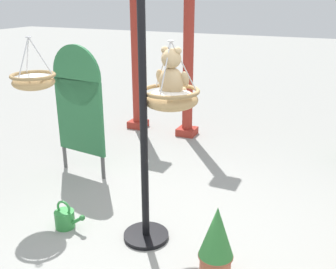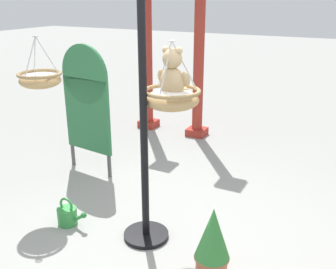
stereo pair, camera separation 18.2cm
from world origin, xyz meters
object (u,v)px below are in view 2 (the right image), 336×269
teddy_bear (173,76)px  greenhouse_pillar_left (199,55)px  display_pole_central (145,160)px  potted_plant_tall_leafy (212,245)px  greenhouse_pillar_right (147,55)px  watering_can (68,215)px  display_sign_board (86,100)px  hanging_basket_with_teddy (172,98)px  hanging_basket_left_high (40,79)px

teddy_bear → greenhouse_pillar_left: size_ratio=0.16×
display_pole_central → potted_plant_tall_leafy: size_ratio=3.80×
display_pole_central → teddy_bear: bearing=61.2°
greenhouse_pillar_right → watering_can: greenhouse_pillar_right is taller
display_sign_board → potted_plant_tall_leafy: bearing=-29.7°
display_pole_central → greenhouse_pillar_left: size_ratio=0.93×
teddy_bear → watering_can: teddy_bear is taller
hanging_basket_with_teddy → greenhouse_pillar_left: size_ratio=0.22×
greenhouse_pillar_left → greenhouse_pillar_right: bearing=179.0°
display_pole_central → potted_plant_tall_leafy: 0.97m
teddy_bear → display_sign_board: size_ratio=0.27×
teddy_bear → greenhouse_pillar_left: (-0.87, 2.65, -0.22)m
hanging_basket_with_teddy → potted_plant_tall_leafy: 1.32m
display_pole_central → potted_plant_tall_leafy: bearing=-20.0°
hanging_basket_with_teddy → watering_can: 1.65m
teddy_bear → watering_can: size_ratio=1.30×
greenhouse_pillar_right → greenhouse_pillar_left: bearing=-1.0°
teddy_bear → greenhouse_pillar_right: 3.23m
greenhouse_pillar_left → potted_plant_tall_leafy: size_ratio=4.09×
teddy_bear → potted_plant_tall_leafy: (0.64, -0.56, -1.22)m
hanging_basket_with_teddy → watering_can: size_ratio=1.77×
hanging_basket_left_high → greenhouse_pillar_left: size_ratio=0.20×
potted_plant_tall_leafy → hanging_basket_with_teddy: bearing=140.0°
hanging_basket_with_teddy → greenhouse_pillar_right: greenhouse_pillar_right is taller
greenhouse_pillar_right → potted_plant_tall_leafy: greenhouse_pillar_right is taller
teddy_bear → greenhouse_pillar_right: (-1.81, 2.66, -0.29)m
hanging_basket_with_teddy → greenhouse_pillar_right: bearing=124.1°
hanging_basket_with_teddy → greenhouse_pillar_right: 3.24m
teddy_bear → hanging_basket_left_high: 1.57m
hanging_basket_left_high → display_sign_board: hanging_basket_left_high is taller
display_pole_central → greenhouse_pillar_left: (-0.72, 2.92, 0.52)m
greenhouse_pillar_right → display_sign_board: bearing=-83.3°
hanging_basket_with_teddy → potted_plant_tall_leafy: hanging_basket_with_teddy is taller
potted_plant_tall_leafy → display_sign_board: display_sign_board is taller
hanging_basket_with_teddy → greenhouse_pillar_right: (-1.81, 2.68, -0.10)m
hanging_basket_with_teddy → teddy_bear: bearing=90.0°
hanging_basket_with_teddy → teddy_bear: hanging_basket_with_teddy is taller
potted_plant_tall_leafy → watering_can: potted_plant_tall_leafy is taller
hanging_basket_with_teddy → potted_plant_tall_leafy: (0.64, -0.54, -1.02)m
potted_plant_tall_leafy → hanging_basket_left_high: bearing=167.0°
hanging_basket_with_teddy → potted_plant_tall_leafy: bearing=-40.0°
greenhouse_pillar_left → display_sign_board: size_ratio=1.66×
display_pole_central → hanging_basket_left_high: bearing=171.2°
greenhouse_pillar_left → display_sign_board: greenhouse_pillar_left is taller
greenhouse_pillar_right → watering_can: (0.83, -3.11, -1.17)m
display_pole_central → watering_can: 1.11m
hanging_basket_left_high → display_pole_central: bearing=-8.8°
hanging_basket_left_high → teddy_bear: bearing=2.0°
hanging_basket_left_high → potted_plant_tall_leafy: 2.49m
hanging_basket_with_teddy → hanging_basket_left_high: (-1.56, -0.03, 0.03)m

